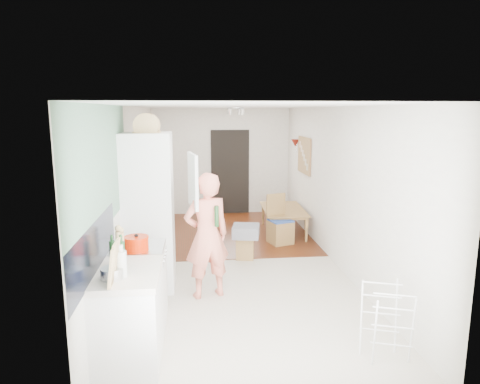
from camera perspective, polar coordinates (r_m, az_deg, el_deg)
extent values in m
cube|color=beige|center=(7.00, -0.54, -9.56)|extent=(3.20, 7.00, 0.01)
cube|color=#551C0A|center=(8.75, -1.72, -5.34)|extent=(3.20, 3.30, 0.01)
cube|color=gray|center=(4.67, -17.90, 3.10)|extent=(0.02, 3.00, 1.30)
cube|color=black|center=(4.30, -18.77, -7.18)|extent=(0.02, 1.90, 0.50)
cube|color=black|center=(10.15, -1.33, 2.64)|extent=(0.90, 0.04, 2.00)
cube|color=white|center=(4.51, -14.52, -15.93)|extent=(0.60, 0.90, 0.86)
cube|color=beige|center=(4.33, -14.81, -10.47)|extent=(0.62, 0.92, 0.06)
cube|color=white|center=(5.18, -13.32, -12.14)|extent=(0.60, 0.60, 0.88)
cube|color=silver|center=(5.02, -13.55, -7.29)|extent=(0.60, 0.60, 0.04)
cube|color=white|center=(5.95, -12.10, -2.66)|extent=(0.66, 0.66, 2.15)
cube|color=white|center=(5.53, -6.31, 1.52)|extent=(0.14, 0.56, 0.70)
cube|color=white|center=(5.83, -9.25, 1.93)|extent=(0.02, 0.52, 0.66)
cube|color=tan|center=(8.77, 8.59, 4.86)|extent=(0.03, 0.90, 0.70)
cube|color=#A2733D|center=(8.76, 8.49, 4.86)|extent=(0.00, 0.94, 0.74)
cone|color=maroon|center=(9.37, 7.38, 6.49)|extent=(0.18, 0.18, 0.16)
imported|color=#F6846C|center=(5.57, -4.46, -4.36)|extent=(0.82, 0.66, 1.96)
imported|color=#A2733D|center=(8.68, 5.96, -4.09)|extent=(0.74, 1.26, 0.43)
cube|color=slate|center=(7.10, 0.79, -5.25)|extent=(0.50, 0.50, 0.19)
cylinder|color=red|center=(4.86, -13.63, -6.69)|extent=(0.28, 0.28, 0.16)
cylinder|color=silver|center=(4.14, -16.69, -10.34)|extent=(0.26, 0.26, 0.10)
cylinder|color=#19401B|center=(5.42, -3.14, -3.23)|extent=(0.06, 0.06, 0.27)
cylinder|color=#19401B|center=(4.29, -15.49, -8.26)|extent=(0.08, 0.08, 0.28)
cylinder|color=#19401B|center=(4.46, -16.63, -7.83)|extent=(0.06, 0.06, 0.25)
cylinder|color=beige|center=(4.14, -15.53, -9.24)|extent=(0.11, 0.11, 0.25)
cylinder|color=#D9B27E|center=(4.80, -15.85, -6.49)|extent=(0.07, 0.07, 0.24)
cylinder|color=#D9B27E|center=(4.80, -15.52, -6.60)|extent=(0.08, 0.08, 0.22)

